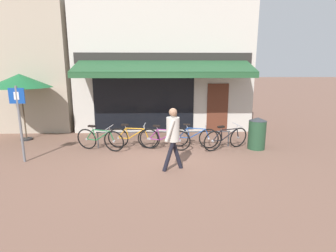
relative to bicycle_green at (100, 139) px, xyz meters
name	(u,v)px	position (x,y,z in m)	size (l,w,h in m)	color
ground_plane	(163,155)	(2.12, -0.53, -0.39)	(160.00, 160.00, 0.00)	brown
shop_front	(163,69)	(2.20, 3.99, 2.31)	(7.66, 4.49, 5.41)	beige
neighbour_building	(5,54)	(-5.28, 4.50, 2.98)	(6.90, 4.00, 6.75)	tan
bike_rack_rail	(164,134)	(2.15, 0.32, 0.10)	(4.69, 0.04, 0.57)	#47494F
bicycle_green	(100,139)	(0.00, 0.00, 0.00)	(1.70, 0.76, 0.89)	black
bicycle_orange	(133,137)	(1.08, 0.23, 0.00)	(1.77, 0.52, 0.87)	black
bicycle_purple	(165,139)	(2.17, -0.01, 0.00)	(1.74, 0.68, 0.87)	black
bicycle_blue	(194,137)	(3.20, 0.28, -0.02)	(1.71, 0.54, 0.85)	black
bicycle_black	(226,139)	(4.26, -0.03, 0.00)	(1.70, 0.88, 0.88)	black
pedestrian_adult	(173,132)	(2.35, -1.80, 0.66)	(0.58, 0.59, 1.72)	black
litter_bin	(257,133)	(5.34, 0.02, 0.16)	(0.59, 0.59, 1.10)	#23472D
parking_sign	(19,116)	(-2.02, -1.03, 0.99)	(0.44, 0.07, 2.24)	slate
cafe_parasol	(20,81)	(-3.17, 1.48, 1.87)	(2.26, 2.26, 2.53)	#4C3D2D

